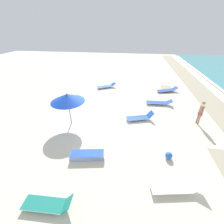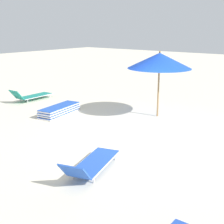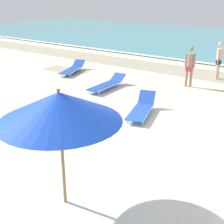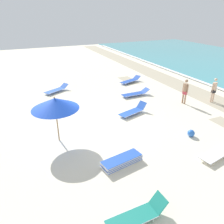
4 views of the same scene
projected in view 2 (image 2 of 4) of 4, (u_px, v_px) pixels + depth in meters
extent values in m
cube|color=beige|center=(149.00, 142.00, 9.20)|extent=(60.00, 60.00, 0.16)
cylinder|color=#9E7547|center=(158.00, 89.00, 11.28)|extent=(0.06, 0.06, 2.04)
cone|color=blue|center=(160.00, 61.00, 11.00)|extent=(2.28, 2.28, 0.55)
cylinder|color=#13359C|center=(159.00, 68.00, 11.07)|extent=(2.21, 2.21, 0.01)
sphere|color=#9E7547|center=(160.00, 52.00, 10.92)|extent=(0.07, 0.07, 0.07)
cube|color=blue|center=(59.00, 113.00, 11.75)|extent=(0.89, 1.88, 0.03)
cube|color=silver|center=(59.00, 114.00, 11.76)|extent=(0.91, 1.91, 0.04)
cube|color=blue|center=(60.00, 111.00, 11.76)|extent=(0.89, 1.88, 0.03)
cube|color=silver|center=(60.00, 111.00, 11.77)|extent=(0.91, 1.91, 0.04)
cube|color=blue|center=(59.00, 109.00, 11.71)|extent=(0.89, 1.88, 0.03)
cube|color=silver|center=(59.00, 109.00, 11.72)|extent=(0.91, 1.91, 0.04)
cube|color=blue|center=(60.00, 106.00, 11.71)|extent=(0.89, 1.88, 0.03)
cube|color=silver|center=(60.00, 107.00, 11.72)|extent=(0.91, 1.91, 0.04)
cube|color=blue|center=(95.00, 162.00, 7.22)|extent=(1.05, 1.74, 0.03)
cylinder|color=silver|center=(107.00, 164.00, 7.12)|extent=(0.50, 1.58, 0.03)
cylinder|color=silver|center=(84.00, 160.00, 7.33)|extent=(0.50, 1.58, 0.03)
cube|color=blue|center=(75.00, 172.00, 6.27)|extent=(0.66, 0.54, 0.43)
cylinder|color=silver|center=(115.00, 157.00, 7.73)|extent=(0.03, 0.03, 0.16)
cylinder|color=silver|center=(97.00, 154.00, 7.91)|extent=(0.03, 0.03, 0.16)
cylinder|color=silver|center=(94.00, 180.00, 6.59)|extent=(0.03, 0.03, 0.16)
cylinder|color=silver|center=(73.00, 176.00, 6.77)|extent=(0.03, 0.03, 0.16)
cube|color=#1E8475|center=(35.00, 96.00, 14.10)|extent=(0.65, 1.65, 0.03)
cylinder|color=silver|center=(40.00, 97.00, 13.93)|extent=(0.08, 1.63, 0.03)
cylinder|color=silver|center=(31.00, 95.00, 14.27)|extent=(0.08, 1.63, 0.03)
cube|color=#1E8475|center=(17.00, 95.00, 13.28)|extent=(0.59, 0.39, 0.44)
cylinder|color=silver|center=(50.00, 96.00, 14.47)|extent=(0.03, 0.03, 0.16)
cylinder|color=silver|center=(42.00, 95.00, 14.77)|extent=(0.03, 0.03, 0.16)
cylinder|color=silver|center=(28.00, 101.00, 13.49)|extent=(0.03, 0.03, 0.16)
cylinder|color=silver|center=(20.00, 100.00, 13.78)|extent=(0.03, 0.03, 0.16)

